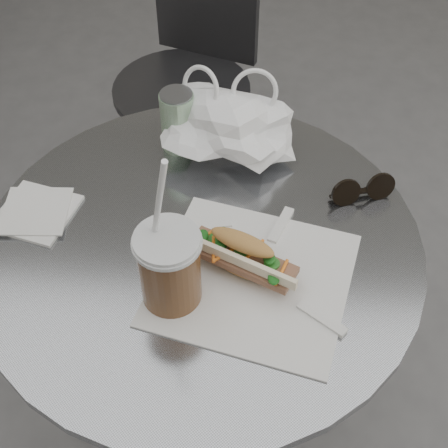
# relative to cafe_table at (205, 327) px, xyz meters

# --- Properties ---
(cafe_table) EXTENTS (0.76, 0.76, 0.74)m
(cafe_table) POSITION_rel_cafe_table_xyz_m (0.00, 0.00, 0.00)
(cafe_table) COLOR slate
(cafe_table) RESTS_ON ground
(chair_far) EXTENTS (0.41, 0.44, 0.76)m
(chair_far) POSITION_rel_cafe_table_xyz_m (-0.14, 0.83, -0.13)
(chair_far) COLOR #2B2B2D
(chair_far) RESTS_ON ground
(sandwich_paper) EXTENTS (0.36, 0.35, 0.00)m
(sandwich_paper) POSITION_rel_cafe_table_xyz_m (0.09, -0.08, 0.28)
(sandwich_paper) COLOR white
(sandwich_paper) RESTS_ON cafe_table
(banh_mi) EXTENTS (0.24, 0.17, 0.08)m
(banh_mi) POSITION_rel_cafe_table_xyz_m (0.07, -0.06, 0.31)
(banh_mi) COLOR tan
(banh_mi) RESTS_ON sandwich_paper
(iced_coffee) EXTENTS (0.10, 0.10, 0.30)m
(iced_coffee) POSITION_rel_cafe_table_xyz_m (-0.03, -0.12, 0.35)
(iced_coffee) COLOR brown
(iced_coffee) RESTS_ON cafe_table
(sunglasses) EXTENTS (0.12, 0.06, 0.05)m
(sunglasses) POSITION_rel_cafe_table_xyz_m (0.28, 0.12, 0.29)
(sunglasses) COLOR black
(sunglasses) RESTS_ON cafe_table
(plastic_bag) EXTENTS (0.29, 0.25, 0.12)m
(plastic_bag) POSITION_rel_cafe_table_xyz_m (0.02, 0.24, 0.34)
(plastic_bag) COLOR white
(plastic_bag) RESTS_ON cafe_table
(napkin_stack) EXTENTS (0.15, 0.15, 0.01)m
(napkin_stack) POSITION_rel_cafe_table_xyz_m (-0.30, 0.03, 0.28)
(napkin_stack) COLOR white
(napkin_stack) RESTS_ON cafe_table
(drink_can) EXTENTS (0.07, 0.07, 0.12)m
(drink_can) POSITION_rel_cafe_table_xyz_m (-0.07, 0.24, 0.34)
(drink_can) COLOR #5D9D5B
(drink_can) RESTS_ON cafe_table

